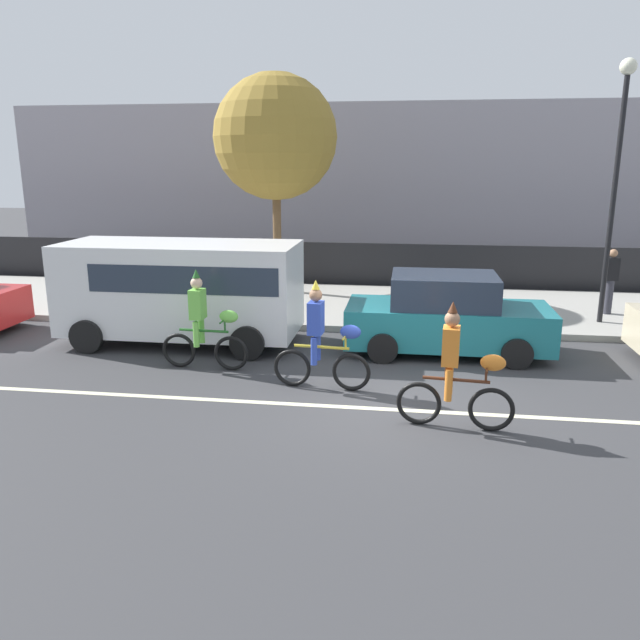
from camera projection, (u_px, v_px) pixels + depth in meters
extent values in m
plane|color=#38383A|center=(398.00, 399.00, 10.41)|extent=(80.00, 80.00, 0.00)
cube|color=beige|center=(397.00, 410.00, 9.93)|extent=(36.00, 0.14, 0.01)
cube|color=#9E9B93|center=(403.00, 307.00, 16.63)|extent=(60.00, 5.00, 0.15)
cube|color=black|center=(405.00, 266.00, 19.25)|extent=(40.00, 0.08, 1.40)
cube|color=#99939E|center=(374.00, 182.00, 27.15)|extent=(28.00, 8.00, 5.97)
torus|color=black|center=(231.00, 353.00, 11.74)|extent=(0.67, 0.10, 0.67)
torus|color=black|center=(179.00, 350.00, 11.94)|extent=(0.67, 0.10, 0.67)
cylinder|color=#266626|center=(204.00, 331.00, 11.74)|extent=(0.97, 0.10, 0.05)
cylinder|color=#266626|center=(196.00, 326.00, 11.74)|extent=(0.04, 0.04, 0.18)
cylinder|color=#266626|center=(225.00, 326.00, 11.63)|extent=(0.04, 0.04, 0.23)
cylinder|color=#266626|center=(225.00, 320.00, 11.60)|extent=(0.06, 0.50, 0.03)
ellipsoid|color=#72CC4C|center=(229.00, 316.00, 11.57)|extent=(0.37, 0.22, 0.24)
cube|color=#72CC4C|center=(198.00, 304.00, 11.63)|extent=(0.26, 0.33, 0.56)
sphere|color=beige|center=(196.00, 283.00, 11.53)|extent=(0.22, 0.22, 0.22)
cone|color=#266626|center=(196.00, 273.00, 11.49)|extent=(0.14, 0.14, 0.16)
cylinder|color=#72CC4C|center=(196.00, 334.00, 11.63)|extent=(0.11, 0.11, 0.48)
cylinder|color=#72CC4C|center=(202.00, 331.00, 11.90)|extent=(0.11, 0.11, 0.48)
torus|color=black|center=(351.00, 372.00, 10.70)|extent=(0.67, 0.12, 0.67)
torus|color=black|center=(292.00, 368.00, 10.92)|extent=(0.67, 0.12, 0.67)
cylinder|color=gold|center=(321.00, 347.00, 10.71)|extent=(0.97, 0.13, 0.05)
cylinder|color=gold|center=(313.00, 341.00, 10.71)|extent=(0.04, 0.04, 0.18)
cylinder|color=gold|center=(346.00, 342.00, 10.59)|extent=(0.04, 0.04, 0.23)
cylinder|color=gold|center=(346.00, 336.00, 10.56)|extent=(0.07, 0.50, 0.03)
ellipsoid|color=#2D47B2|center=(351.00, 332.00, 10.52)|extent=(0.37, 0.23, 0.24)
cube|color=#2D47B2|center=(316.00, 318.00, 10.60)|extent=(0.26, 0.34, 0.56)
sphere|color=#9E7051|center=(316.00, 295.00, 10.50)|extent=(0.22, 0.22, 0.22)
cone|color=gold|center=(316.00, 284.00, 10.46)|extent=(0.14, 0.14, 0.16)
cylinder|color=#2D47B2|center=(314.00, 351.00, 10.60)|extent=(0.11, 0.11, 0.48)
cylinder|color=#2D47B2|center=(318.00, 347.00, 10.87)|extent=(0.11, 0.11, 0.48)
torus|color=black|center=(491.00, 410.00, 9.08)|extent=(0.67, 0.13, 0.67)
torus|color=black|center=(419.00, 403.00, 9.32)|extent=(0.67, 0.13, 0.67)
cylinder|color=#4C2614|center=(456.00, 380.00, 9.10)|extent=(0.97, 0.14, 0.05)
cylinder|color=#4C2614|center=(446.00, 373.00, 9.11)|extent=(0.04, 0.04, 0.18)
cylinder|color=#4C2614|center=(486.00, 375.00, 8.97)|extent=(0.04, 0.04, 0.23)
cylinder|color=#4C2614|center=(487.00, 367.00, 8.94)|extent=(0.08, 0.50, 0.03)
ellipsoid|color=orange|center=(493.00, 363.00, 8.91)|extent=(0.38, 0.23, 0.24)
cube|color=orange|center=(451.00, 346.00, 8.99)|extent=(0.27, 0.34, 0.56)
sphere|color=#9E7051|center=(452.00, 319.00, 8.90)|extent=(0.22, 0.22, 0.22)
cone|color=#4C2614|center=(453.00, 307.00, 8.85)|extent=(0.14, 0.14, 0.16)
cylinder|color=orange|center=(449.00, 385.00, 9.00)|extent=(0.11, 0.11, 0.48)
cylinder|color=orange|center=(449.00, 379.00, 9.26)|extent=(0.11, 0.11, 0.48)
cube|color=white|center=(181.00, 287.00, 13.34)|extent=(5.00, 2.00, 1.90)
cube|color=#283342|center=(198.00, 272.00, 13.20)|extent=(3.90, 2.02, 0.56)
cylinder|color=black|center=(248.00, 343.00, 12.37)|extent=(0.70, 0.22, 0.70)
cylinder|color=black|center=(270.00, 319.00, 14.29)|extent=(0.70, 0.22, 0.70)
cylinder|color=black|center=(87.00, 336.00, 12.84)|extent=(0.70, 0.22, 0.70)
cylinder|color=black|center=(129.00, 314.00, 14.75)|extent=(0.70, 0.22, 0.70)
cube|color=#1E727A|center=(447.00, 325.00, 12.77)|extent=(4.10, 1.72, 0.80)
cube|color=#232D3D|center=(444.00, 290.00, 12.61)|extent=(2.10, 1.58, 0.64)
cylinder|color=black|center=(517.00, 354.00, 11.84)|extent=(0.60, 0.20, 0.60)
cylinder|color=black|center=(504.00, 330.00, 13.49)|extent=(0.60, 0.20, 0.60)
cylinder|color=black|center=(383.00, 348.00, 12.19)|extent=(0.60, 0.20, 0.60)
cylinder|color=black|center=(386.00, 326.00, 13.84)|extent=(0.60, 0.20, 0.60)
cylinder|color=black|center=(5.00, 312.00, 15.16)|extent=(0.60, 0.20, 0.60)
cylinder|color=black|center=(613.00, 204.00, 14.12)|extent=(0.12, 0.12, 5.50)
sphere|color=#EAEACC|center=(628.00, 66.00, 13.40)|extent=(0.36, 0.36, 0.36)
cylinder|color=brown|center=(277.00, 237.00, 18.00)|extent=(0.24, 0.24, 3.15)
sphere|color=olive|center=(276.00, 137.00, 17.32)|extent=(3.46, 3.46, 3.46)
cylinder|color=#33333D|center=(608.00, 297.00, 15.49)|extent=(0.20, 0.20, 0.85)
cube|color=black|center=(612.00, 269.00, 15.32)|extent=(0.32, 0.20, 0.56)
sphere|color=#9E7051|center=(614.00, 253.00, 15.22)|extent=(0.20, 0.20, 0.20)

